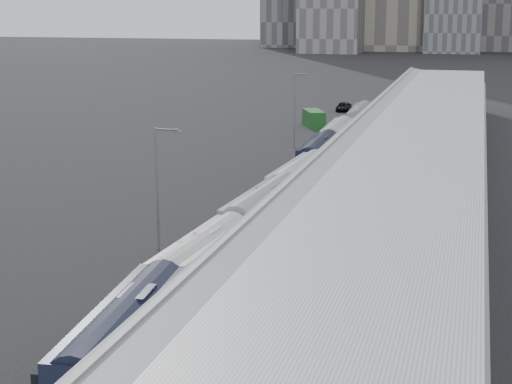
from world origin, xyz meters
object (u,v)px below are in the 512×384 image
(street_lamp_far, at_px, (296,105))
(street_lamp_near, at_px, (159,180))
(bus_3, at_px, (263,216))
(suv, at_px, (344,107))
(bus_4, at_px, (299,185))
(shipping_container, at_px, (314,119))
(bus_6, at_px, (337,139))
(bus_7, at_px, (361,122))
(bus_1, at_px, (126,347))
(bus_5, at_px, (319,159))
(bus_2, at_px, (201,266))

(street_lamp_far, bearing_deg, street_lamp_near, -90.36)
(bus_3, xyz_separation_m, suv, (-6.19, 80.51, -0.92))
(bus_3, bearing_deg, bus_4, 92.42)
(shipping_container, bearing_deg, bus_6, -94.86)
(bus_6, xyz_separation_m, street_lamp_far, (-5.53, 1.08, 3.87))
(bus_6, height_order, suv, bus_6)
(bus_3, relative_size, street_lamp_far, 1.43)
(bus_4, relative_size, street_lamp_near, 1.45)
(bus_3, distance_m, bus_7, 56.05)
(bus_1, xyz_separation_m, shipping_container, (-7.46, 87.68, -0.47))
(bus_1, xyz_separation_m, street_lamp_far, (-6.20, 68.89, 3.70))
(bus_6, relative_size, suv, 2.40)
(bus_4, relative_size, bus_6, 1.06)
(bus_5, bearing_deg, shipping_container, 100.86)
(bus_5, bearing_deg, street_lamp_far, 109.78)
(bus_3, relative_size, street_lamp_near, 1.47)
(bus_3, xyz_separation_m, bus_5, (-0.43, 26.26, -0.02))
(bus_1, relative_size, bus_5, 1.06)
(bus_1, distance_m, bus_3, 27.04)
(bus_5, bearing_deg, bus_6, 90.49)
(bus_7, xyz_separation_m, suv, (-6.23, 24.46, -0.94))
(bus_1, height_order, bus_5, bus_1)
(bus_2, distance_m, bus_7, 69.27)
(suv, bearing_deg, bus_1, -91.18)
(bus_7, relative_size, street_lamp_far, 1.43)
(bus_1, distance_m, bus_5, 53.30)
(bus_2, distance_m, bus_5, 39.48)
(bus_6, bearing_deg, bus_4, -88.61)
(street_lamp_near, bearing_deg, street_lamp_far, 89.64)
(bus_7, xyz_separation_m, street_lamp_far, (-6.34, -14.19, 3.75))
(bus_3, xyz_separation_m, bus_4, (0.27, 12.47, -0.02))
(bus_6, distance_m, street_lamp_far, 6.84)
(street_lamp_near, height_order, shipping_container, street_lamp_near)
(bus_4, distance_m, street_lamp_far, 30.35)
(street_lamp_far, xyz_separation_m, suv, (0.11, 38.65, -4.69))
(bus_5, distance_m, street_lamp_far, 17.09)
(bus_6, height_order, street_lamp_far, street_lamp_far)
(bus_1, xyz_separation_m, suv, (-6.10, 107.55, -0.98))
(bus_3, relative_size, suv, 2.59)
(bus_1, bearing_deg, bus_5, 85.72)
(bus_4, distance_m, street_lamp_near, 19.39)
(bus_2, bearing_deg, bus_3, 89.98)
(bus_5, relative_size, bus_7, 0.97)
(street_lamp_far, bearing_deg, bus_6, -11.06)
(bus_1, distance_m, shipping_container, 88.00)
(bus_5, relative_size, bus_6, 1.05)
(bus_4, bearing_deg, suv, 98.72)
(bus_4, bearing_deg, bus_1, -87.24)
(bus_5, xyz_separation_m, bus_6, (-0.34, 14.52, -0.08))
(bus_2, bearing_deg, shipping_container, 98.50)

